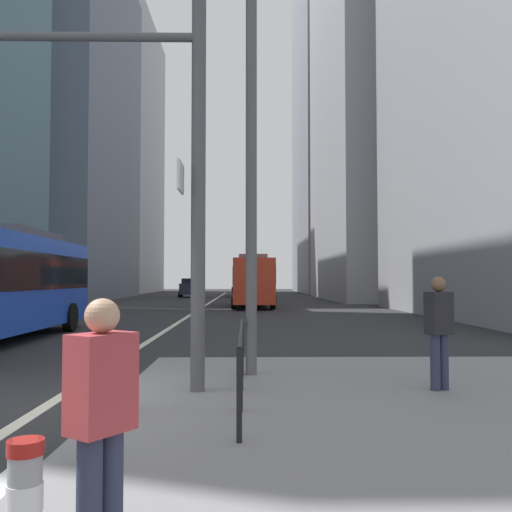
% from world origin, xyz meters
% --- Properties ---
extents(ground_plane, '(160.00, 160.00, 0.00)m').
position_xyz_m(ground_plane, '(0.00, 20.00, 0.00)').
color(ground_plane, '#28282B').
extents(median_island, '(9.00, 10.00, 0.15)m').
position_xyz_m(median_island, '(5.50, -1.00, 0.07)').
color(median_island, gray).
rests_on(median_island, ground).
extents(lane_centre_line, '(0.20, 80.00, 0.01)m').
position_xyz_m(lane_centre_line, '(0.00, 30.00, 0.01)').
color(lane_centre_line, beige).
rests_on(lane_centre_line, ground).
extents(office_tower_left_mid, '(13.14, 21.28, 33.55)m').
position_xyz_m(office_tower_left_mid, '(-16.00, 45.67, 16.77)').
color(office_tower_left_mid, slate).
rests_on(office_tower_left_mid, ground).
extents(office_tower_left_far, '(10.92, 23.34, 38.90)m').
position_xyz_m(office_tower_left_far, '(-16.00, 71.18, 19.45)').
color(office_tower_left_far, '#9E9EA3').
rests_on(office_tower_left_far, ground).
extents(office_tower_right_mid, '(13.57, 22.66, 36.56)m').
position_xyz_m(office_tower_right_mid, '(17.00, 43.96, 18.28)').
color(office_tower_right_mid, '#9E9EA3').
rests_on(office_tower_right_mid, ground).
extents(office_tower_right_far, '(13.02, 24.10, 55.23)m').
position_xyz_m(office_tower_right_far, '(17.00, 71.98, 27.61)').
color(office_tower_right_far, gray).
rests_on(office_tower_right_far, ground).
extents(city_bus_red_receding, '(2.87, 10.88, 3.40)m').
position_xyz_m(city_bus_red_receding, '(3.23, 29.58, 1.84)').
color(city_bus_red_receding, red).
rests_on(city_bus_red_receding, ground).
extents(city_bus_red_distant, '(2.94, 11.05, 3.40)m').
position_xyz_m(city_bus_red_distant, '(2.65, 52.32, 1.84)').
color(city_bus_red_distant, red).
rests_on(city_bus_red_distant, ground).
extents(car_oncoming_mid, '(2.13, 4.08, 1.94)m').
position_xyz_m(car_oncoming_mid, '(-3.00, 49.76, 0.99)').
color(car_oncoming_mid, '#232838').
rests_on(car_oncoming_mid, ground).
extents(car_receding_near, '(2.17, 4.17, 1.94)m').
position_xyz_m(car_receding_near, '(4.36, 38.63, 0.99)').
color(car_receding_near, black).
rests_on(car_receding_near, ground).
extents(traffic_signal_gantry, '(6.07, 0.65, 6.00)m').
position_xyz_m(traffic_signal_gantry, '(0.12, 0.36, 4.11)').
color(traffic_signal_gantry, '#515156').
rests_on(traffic_signal_gantry, median_island).
extents(street_lamp_post, '(5.50, 0.32, 8.00)m').
position_xyz_m(street_lamp_post, '(2.96, 1.81, 5.28)').
color(street_lamp_post, '#56565B').
rests_on(street_lamp_post, median_island).
extents(bollard_front, '(0.20, 0.20, 0.80)m').
position_xyz_m(bollard_front, '(1.68, -5.00, 0.60)').
color(bollard_front, '#99999E').
rests_on(bollard_front, median_island).
extents(bollard_left, '(0.20, 0.20, 0.85)m').
position_xyz_m(bollard_left, '(1.44, -2.93, 0.62)').
color(bollard_left, '#99999E').
rests_on(bollard_left, median_island).
extents(bollard_right, '(0.20, 0.20, 0.89)m').
position_xyz_m(bollard_right, '(1.34, -0.87, 0.65)').
color(bollard_right, '#99999E').
rests_on(bollard_right, median_island).
extents(pedestrian_railing, '(0.06, 4.11, 0.98)m').
position_xyz_m(pedestrian_railing, '(2.80, -0.27, 0.87)').
color(pedestrian_railing, black).
rests_on(pedestrian_railing, median_island).
extents(pedestrian_waiting, '(0.42, 0.45, 1.56)m').
position_xyz_m(pedestrian_waiting, '(2.01, -4.70, 1.01)').
color(pedestrian_waiting, '#2D334C').
rests_on(pedestrian_waiting, median_island).
extents(pedestrian_walking, '(0.44, 0.37, 1.71)m').
position_xyz_m(pedestrian_walking, '(5.80, 0.38, 1.10)').
color(pedestrian_walking, '#2D334C').
rests_on(pedestrian_walking, median_island).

